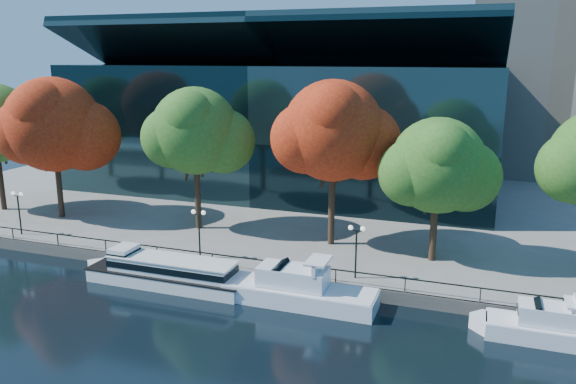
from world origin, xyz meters
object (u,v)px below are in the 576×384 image
at_px(tour_boat, 163,271).
at_px(tree_3, 335,133).
at_px(lamp_1, 199,223).
at_px(lamp_2, 356,240).
at_px(lamp_0, 18,203).
at_px(tree_4, 439,168).
at_px(tree_1, 54,127).
at_px(cruiser_near, 294,289).
at_px(tree_2, 197,133).
at_px(cruiser_far, 549,327).

height_order(tour_boat, tree_3, tree_3).
height_order(lamp_1, lamp_2, same).
xyz_separation_m(tour_boat, lamp_0, (-17.37, 3.78, 2.85)).
bearing_deg(lamp_2, tour_boat, -164.96).
bearing_deg(tree_4, tree_1, 179.70).
distance_m(cruiser_near, tree_2, 19.24).
xyz_separation_m(tour_boat, lamp_2, (14.06, 3.78, 2.85)).
bearing_deg(tree_1, tour_boat, -28.66).
xyz_separation_m(tree_1, lamp_0, (0.35, -5.91, -6.27)).
relative_size(cruiser_far, tree_2, 0.68).
distance_m(lamp_1, lamp_2, 12.93).
relative_size(tree_4, lamp_1, 2.86).
relative_size(cruiser_near, tree_3, 0.84).
xyz_separation_m(cruiser_far, tree_4, (-7.74, 9.28, 7.66)).
height_order(tree_1, tree_2, tree_1).
height_order(cruiser_near, lamp_2, lamp_2).
xyz_separation_m(tree_3, lamp_1, (-9.35, -6.89, -6.78)).
height_order(tree_4, lamp_1, tree_4).
xyz_separation_m(cruiser_near, tree_1, (-28.17, 9.49, 9.17)).
relative_size(tree_3, tree_4, 1.23).
relative_size(lamp_0, lamp_2, 1.00).
height_order(cruiser_far, tree_3, tree_3).
xyz_separation_m(tree_1, tree_4, (36.93, -0.19, -1.64)).
height_order(cruiser_near, tree_2, tree_2).
bearing_deg(cruiser_far, tree_1, 168.03).
relative_size(tree_1, tree_3, 0.99).
xyz_separation_m(cruiser_far, lamp_1, (-25.81, 3.56, 3.04)).
bearing_deg(lamp_2, tree_4, 48.00).
bearing_deg(lamp_1, tree_1, 162.60).
relative_size(cruiser_near, lamp_1, 2.98).
xyz_separation_m(cruiser_far, lamp_0, (-44.31, 3.56, 3.04)).
height_order(tree_3, lamp_1, tree_3).
bearing_deg(lamp_2, lamp_0, 180.00).
bearing_deg(cruiser_far, tree_2, 160.10).
xyz_separation_m(cruiser_near, tree_2, (-13.14, 10.75, 9.06)).
relative_size(cruiser_far, lamp_1, 2.25).
bearing_deg(tour_boat, tree_1, 151.34).
bearing_deg(tree_2, tree_3, -1.21).
distance_m(cruiser_near, tree_3, 14.26).
bearing_deg(tour_boat, tree_3, 45.49).
bearing_deg(tour_boat, cruiser_near, 1.07).
bearing_deg(tree_1, lamp_1, -17.40).
bearing_deg(tour_boat, lamp_0, 167.73).
relative_size(tree_2, tree_4, 1.16).
xyz_separation_m(tree_2, lamp_2, (16.75, -7.16, -6.16)).
bearing_deg(cruiser_far, lamp_0, 175.40).
bearing_deg(lamp_0, cruiser_near, -7.34).
relative_size(tree_4, lamp_2, 2.86).
distance_m(tree_1, tree_2, 15.09).
bearing_deg(tree_2, tree_1, -175.22).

